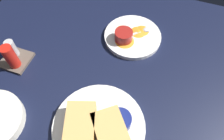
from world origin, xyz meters
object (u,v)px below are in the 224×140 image
(plate_sandwich_main, at_px, (99,127))
(sandwich_half_far, at_px, (112,135))
(spoon_by_dark_ramekin, at_px, (100,124))
(ramekin_dark_sauce, at_px, (120,120))
(spoon_by_gravy_ramekin, at_px, (144,30))
(sandwich_half_near, at_px, (80,128))
(condiment_caddy, at_px, (13,56))
(ramekin_light_gravy, at_px, (124,35))
(plate_chips_companion, at_px, (133,37))

(plate_sandwich_main, xyz_separation_m, sandwich_half_far, (-0.02, -0.04, 0.03))
(plate_sandwich_main, distance_m, spoon_by_dark_ramekin, 0.01)
(ramekin_dark_sauce, relative_size, spoon_by_gravy_ramekin, 0.77)
(plate_sandwich_main, bearing_deg, ramekin_dark_sauce, -62.22)
(sandwich_half_near, relative_size, condiment_caddy, 1.56)
(spoon_by_gravy_ramekin, bearing_deg, ramekin_light_gravy, 136.76)
(spoon_by_dark_ramekin, height_order, ramekin_light_gravy, ramekin_light_gravy)
(plate_chips_companion, bearing_deg, spoon_by_gravy_ramekin, -46.26)
(ramekin_dark_sauce, bearing_deg, sandwich_half_near, 121.90)
(sandwich_half_far, xyz_separation_m, spoon_by_dark_ramekin, (0.02, 0.04, -0.02))
(sandwich_half_near, distance_m, ramekin_dark_sauce, 0.11)
(ramekin_dark_sauce, height_order, ramekin_light_gravy, ramekin_light_gravy)
(spoon_by_gravy_ramekin, bearing_deg, condiment_caddy, 125.80)
(sandwich_half_far, bearing_deg, plate_sandwich_main, 66.78)
(ramekin_light_gravy, xyz_separation_m, condiment_caddy, (-0.20, 0.31, -0.00))
(sandwich_half_near, relative_size, plate_chips_companion, 0.74)
(plate_sandwich_main, bearing_deg, spoon_by_dark_ramekin, -32.11)
(spoon_by_dark_ramekin, distance_m, plate_chips_companion, 0.34)
(sandwich_half_near, xyz_separation_m, sandwich_half_far, (0.01, -0.08, 0.00))
(sandwich_half_near, height_order, plate_chips_companion, sandwich_half_near)
(plate_sandwich_main, bearing_deg, spoon_by_gravy_ramekin, -3.71)
(spoon_by_gravy_ramekin, distance_m, condiment_caddy, 0.45)
(plate_chips_companion, distance_m, spoon_by_gravy_ramekin, 0.05)
(plate_chips_companion, bearing_deg, ramekin_dark_sauce, -169.63)
(ramekin_light_gravy, relative_size, spoon_by_gravy_ramekin, 0.76)
(plate_sandwich_main, relative_size, spoon_by_dark_ramekin, 2.65)
(condiment_caddy, bearing_deg, sandwich_half_far, -108.99)
(sandwich_half_far, relative_size, spoon_by_dark_ramekin, 1.55)
(plate_chips_companion, bearing_deg, sandwich_half_near, 175.31)
(plate_sandwich_main, distance_m, spoon_by_gravy_ramekin, 0.38)
(ramekin_dark_sauce, relative_size, spoon_by_dark_ramekin, 0.65)
(spoon_by_dark_ramekin, xyz_separation_m, spoon_by_gravy_ramekin, (0.37, -0.02, 0.00))
(plate_sandwich_main, height_order, sandwich_half_near, sandwich_half_near)
(sandwich_half_near, height_order, spoon_by_gravy_ramekin, sandwich_half_near)
(ramekin_light_gravy, bearing_deg, plate_sandwich_main, -174.02)
(ramekin_dark_sauce, height_order, condiment_caddy, condiment_caddy)
(sandwich_half_far, height_order, ramekin_dark_sauce, sandwich_half_far)
(sandwich_half_near, xyz_separation_m, condiment_caddy, (0.14, 0.30, -0.01))
(ramekin_dark_sauce, distance_m, spoon_by_gravy_ramekin, 0.35)
(sandwich_half_far, bearing_deg, spoon_by_dark_ramekin, 59.65)
(plate_sandwich_main, relative_size, sandwich_half_near, 1.71)
(plate_chips_companion, distance_m, ramekin_light_gravy, 0.05)
(plate_chips_companion, xyz_separation_m, ramekin_light_gravy, (-0.03, 0.03, 0.03))
(plate_sandwich_main, height_order, plate_chips_companion, same)
(sandwich_half_near, xyz_separation_m, ramekin_light_gravy, (0.34, -0.01, -0.00))
(plate_chips_companion, bearing_deg, sandwich_half_far, -171.86)
(ramekin_dark_sauce, distance_m, plate_chips_companion, 0.33)
(sandwich_half_near, bearing_deg, plate_sandwich_main, -53.22)
(sandwich_half_near, bearing_deg, spoon_by_gravy_ramekin, -8.83)
(sandwich_half_near, xyz_separation_m, spoon_by_dark_ramekin, (0.03, -0.04, -0.02))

